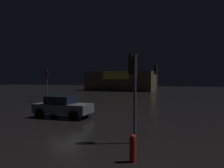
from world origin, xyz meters
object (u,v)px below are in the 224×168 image
at_px(traffic_signal_main, 156,75).
at_px(traffic_signal_opposite, 133,77).
at_px(car_near, 63,106).
at_px(fire_hydrant, 133,148).
at_px(store_building, 122,81).
at_px(traffic_signal_cross_right, 47,77).

height_order(traffic_signal_main, traffic_signal_opposite, traffic_signal_main).
bearing_deg(car_near, traffic_signal_opposite, -35.71).
distance_m(car_near, fire_hydrant, 9.82).
distance_m(store_building, traffic_signal_main, 28.61).
xyz_separation_m(traffic_signal_main, traffic_signal_cross_right, (-12.89, 0.55, -0.23)).
distance_m(store_building, fire_hydrant, 44.10).
xyz_separation_m(store_building, traffic_signal_main, (11.93, -25.98, 1.05)).
relative_size(traffic_signal_main, traffic_signal_cross_right, 1.07).
relative_size(traffic_signal_main, car_near, 1.01).
bearing_deg(traffic_signal_cross_right, traffic_signal_main, -2.43).
relative_size(traffic_signal_opposite, traffic_signal_cross_right, 1.02).
height_order(traffic_signal_main, car_near, traffic_signal_main).
bearing_deg(car_near, fire_hydrant, -44.83).
distance_m(traffic_signal_opposite, traffic_signal_cross_right, 20.01).
relative_size(traffic_signal_cross_right, car_near, 0.95).
bearing_deg(traffic_signal_opposite, traffic_signal_main, 95.96).
bearing_deg(traffic_signal_main, traffic_signal_cross_right, 177.57).
relative_size(car_near, fire_hydrant, 4.26).
xyz_separation_m(store_building, traffic_signal_opposite, (13.33, -39.43, 0.82)).
height_order(traffic_signal_opposite, traffic_signal_cross_right, traffic_signal_opposite).
bearing_deg(store_building, car_near, -78.64).
bearing_deg(fire_hydrant, car_near, 135.17).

